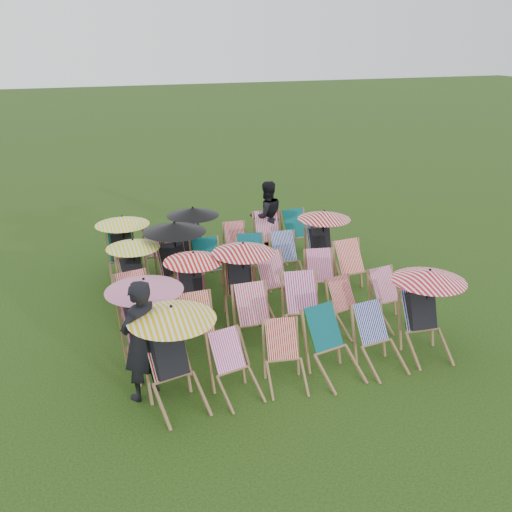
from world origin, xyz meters
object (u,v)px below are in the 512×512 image
object	(u,v)px
person_left	(141,340)
person_rear	(267,217)
deckchair_0	(174,355)
deckchair_29	(300,235)
deckchair_5	(426,311)

from	to	relation	value
person_left	person_rear	xyz separation A→B (m)	(3.60, 4.70, -0.04)
deckchair_0	deckchair_29	distance (m)	5.91
deckchair_5	deckchair_29	size ratio (longest dim) A/B	1.39
deckchair_5	deckchair_29	xyz separation A→B (m)	(-0.08, 4.51, -0.22)
deckchair_29	person_left	world-z (taller)	person_left
deckchair_29	deckchair_0	bearing A→B (deg)	-132.62
deckchair_5	deckchair_29	distance (m)	4.52
deckchair_0	deckchair_5	xyz separation A→B (m)	(3.90, -0.01, -0.02)
person_left	deckchair_5	bearing A→B (deg)	141.69
deckchair_0	deckchair_5	bearing A→B (deg)	-11.46
person_rear	deckchair_29	bearing A→B (deg)	134.76
deckchair_29	person_left	xyz separation A→B (m)	(-4.20, -4.18, 0.38)
deckchair_29	person_rear	bearing A→B (deg)	136.88
deckchair_0	deckchair_29	xyz separation A→B (m)	(3.83, 4.50, -0.25)
deckchair_0	person_left	xyz separation A→B (m)	(-0.37, 0.32, 0.13)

